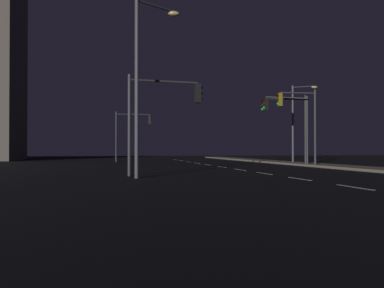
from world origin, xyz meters
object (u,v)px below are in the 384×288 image
(traffic_light_mid_left, at_px, (132,127))
(traffic_light_far_center, at_px, (287,116))
(traffic_light_far_right, at_px, (287,115))
(street_lamp_far_end, at_px, (297,115))
(street_lamp_mid_block, at_px, (144,70))
(traffic_light_near_left, at_px, (163,105))
(traffic_light_mid_right, at_px, (299,112))

(traffic_light_mid_left, distance_m, traffic_light_far_center, 16.34)
(traffic_light_far_right, xyz_separation_m, traffic_light_far_center, (0.02, 0.06, -0.05))
(street_lamp_far_end, distance_m, street_lamp_mid_block, 21.03)
(street_lamp_far_end, relative_size, street_lamp_mid_block, 0.84)
(traffic_light_far_right, height_order, traffic_light_mid_left, traffic_light_far_right)
(traffic_light_mid_left, bearing_deg, traffic_light_near_left, -89.74)
(traffic_light_near_left, height_order, traffic_light_far_center, traffic_light_far_center)
(traffic_light_mid_right, bearing_deg, street_lamp_far_end, 64.76)
(traffic_light_far_center, bearing_deg, traffic_light_mid_right, -81.37)
(traffic_light_mid_right, xyz_separation_m, traffic_light_far_right, (-0.25, 1.46, -0.08))
(traffic_light_near_left, bearing_deg, traffic_light_mid_left, 90.26)
(traffic_light_near_left, height_order, street_lamp_mid_block, street_lamp_mid_block)
(traffic_light_mid_right, distance_m, traffic_light_near_left, 13.77)
(traffic_light_mid_right, xyz_separation_m, traffic_light_far_center, (-0.23, 1.52, -0.14))
(traffic_light_mid_right, relative_size, street_lamp_mid_block, 0.69)
(traffic_light_near_left, bearing_deg, street_lamp_far_end, 44.05)
(street_lamp_far_end, bearing_deg, street_lamp_mid_block, -135.16)
(traffic_light_far_right, xyz_separation_m, street_lamp_far_end, (2.81, 3.97, 0.36))
(traffic_light_far_center, xyz_separation_m, street_lamp_far_end, (2.79, 3.91, 0.41))
(traffic_light_near_left, relative_size, traffic_light_far_right, 0.91)
(traffic_light_mid_right, bearing_deg, traffic_light_far_center, 98.63)
(traffic_light_far_right, bearing_deg, street_lamp_mid_block, -138.10)
(traffic_light_mid_left, relative_size, traffic_light_far_center, 0.95)
(traffic_light_near_left, distance_m, traffic_light_mid_left, 21.42)
(traffic_light_mid_right, height_order, traffic_light_far_center, traffic_light_mid_right)
(traffic_light_far_center, bearing_deg, traffic_light_far_right, -109.63)
(traffic_light_mid_left, xyz_separation_m, traffic_light_far_center, (11.11, -11.98, 0.31))
(traffic_light_mid_right, bearing_deg, traffic_light_far_right, 99.80)
(traffic_light_near_left, relative_size, traffic_light_far_center, 0.92)
(traffic_light_far_right, xyz_separation_m, traffic_light_mid_left, (-11.09, 12.04, -0.37))
(traffic_light_mid_right, height_order, street_lamp_far_end, street_lamp_far_end)
(street_lamp_far_end, height_order, street_lamp_mid_block, street_lamp_mid_block)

